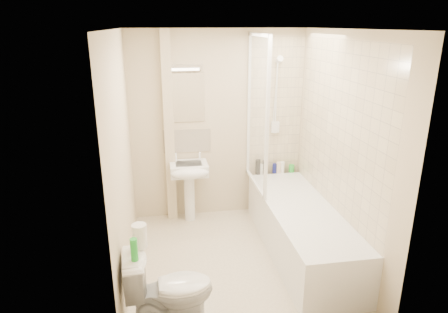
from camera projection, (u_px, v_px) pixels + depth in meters
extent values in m
plane|color=beige|center=(235.00, 262.00, 4.30)|extent=(2.50, 2.50, 0.00)
cube|color=beige|center=(218.00, 126.00, 5.10)|extent=(2.20, 0.02, 2.40)
cube|color=beige|center=(122.00, 163.00, 3.76)|extent=(0.02, 2.50, 2.40)
cube|color=beige|center=(341.00, 151.00, 4.10)|extent=(0.02, 2.50, 2.40)
cube|color=white|center=(238.00, 29.00, 3.55)|extent=(2.20, 2.50, 0.02)
cube|color=beige|center=(275.00, 107.00, 5.13)|extent=(0.70, 0.01, 1.75)
cube|color=beige|center=(339.00, 128.00, 4.10)|extent=(0.01, 2.10, 1.75)
cube|color=beige|center=(169.00, 129.00, 4.94)|extent=(0.12, 0.12, 2.40)
cube|color=beige|center=(187.00, 141.00, 5.08)|extent=(0.60, 0.02, 0.30)
cube|color=white|center=(186.00, 98.00, 4.90)|extent=(0.46, 0.01, 0.60)
cube|color=silver|center=(185.00, 67.00, 4.76)|extent=(0.42, 0.07, 0.07)
cube|color=white|center=(301.00, 230.00, 4.41)|extent=(0.70, 2.10, 0.55)
cube|color=white|center=(302.00, 212.00, 4.34)|extent=(0.56, 1.96, 0.05)
cube|color=white|center=(257.00, 113.00, 4.66)|extent=(0.01, 0.90, 1.80)
cube|color=white|center=(249.00, 106.00, 5.06)|extent=(0.04, 0.04, 1.80)
cube|color=white|center=(267.00, 122.00, 4.24)|extent=(0.04, 0.04, 1.80)
cube|color=white|center=(259.00, 35.00, 4.38)|extent=(0.04, 0.90, 0.04)
cube|color=white|center=(255.00, 183.00, 4.94)|extent=(0.04, 0.90, 0.03)
cylinder|color=white|center=(276.00, 98.00, 5.07)|extent=(0.02, 0.02, 0.90)
cylinder|color=white|center=(275.00, 132.00, 5.21)|extent=(0.05, 0.05, 0.02)
cylinder|color=white|center=(278.00, 62.00, 4.93)|extent=(0.05, 0.05, 0.02)
cylinder|color=white|center=(279.00, 60.00, 4.86)|extent=(0.08, 0.11, 0.11)
cube|color=white|center=(275.00, 127.00, 5.18)|extent=(0.10, 0.05, 0.14)
cylinder|color=white|center=(275.00, 94.00, 5.03)|extent=(0.01, 0.13, 0.84)
cylinder|color=white|center=(190.00, 197.00, 5.15)|extent=(0.13, 0.13, 0.63)
cube|color=white|center=(189.00, 169.00, 5.00)|extent=(0.47, 0.36, 0.14)
ellipsoid|color=white|center=(190.00, 174.00, 4.84)|extent=(0.47, 0.20, 0.14)
cube|color=silver|center=(189.00, 165.00, 4.98)|extent=(0.32, 0.23, 0.04)
cylinder|color=white|center=(176.00, 158.00, 5.04)|extent=(0.03, 0.03, 0.10)
cylinder|color=white|center=(200.00, 157.00, 5.09)|extent=(0.03, 0.03, 0.10)
sphere|color=white|center=(176.00, 154.00, 5.03)|extent=(0.04, 0.04, 0.04)
sphere|color=white|center=(200.00, 153.00, 5.07)|extent=(0.04, 0.04, 0.04)
cylinder|color=black|center=(258.00, 167.00, 5.27)|extent=(0.07, 0.07, 0.20)
cylinder|color=white|center=(261.00, 169.00, 5.28)|extent=(0.05, 0.05, 0.13)
cylinder|color=black|center=(265.00, 167.00, 5.28)|extent=(0.06, 0.06, 0.18)
cylinder|color=navy|center=(275.00, 168.00, 5.31)|extent=(0.06, 0.06, 0.13)
cylinder|color=beige|center=(279.00, 168.00, 5.32)|extent=(0.07, 0.07, 0.15)
cylinder|color=white|center=(282.00, 167.00, 5.33)|extent=(0.06, 0.06, 0.15)
cylinder|color=green|center=(292.00, 168.00, 5.35)|extent=(0.07, 0.07, 0.10)
imported|color=white|center=(170.00, 290.00, 3.28)|extent=(0.48, 0.75, 0.72)
cylinder|color=white|center=(140.00, 241.00, 3.22)|extent=(0.12, 0.12, 0.11)
cylinder|color=white|center=(139.00, 230.00, 3.17)|extent=(0.12, 0.12, 0.10)
cylinder|color=green|center=(134.00, 250.00, 3.02)|extent=(0.06, 0.06, 0.18)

